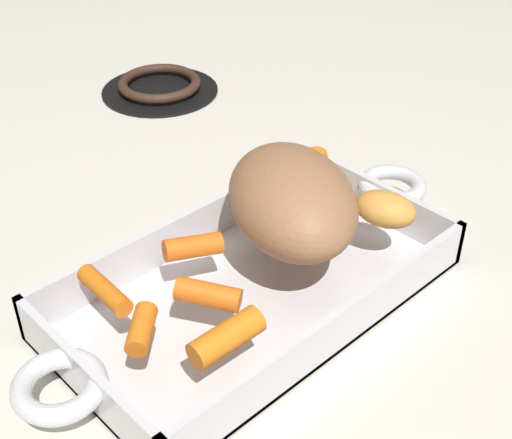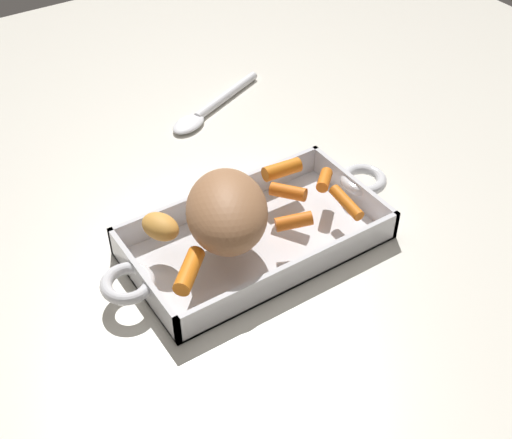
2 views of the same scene
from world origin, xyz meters
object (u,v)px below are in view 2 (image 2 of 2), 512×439
(baby_carrot_center_left, at_px, (282,169))
(baby_carrot_long, at_px, (189,271))
(baby_carrot_southwest, at_px, (294,221))
(baby_carrot_northeast, at_px, (346,202))
(potato_halved, at_px, (160,227))
(pork_roast, at_px, (228,212))
(baby_carrot_center_right, at_px, (324,180))
(baby_carrot_southeast, at_px, (288,192))
(serving_spoon, at_px, (209,109))
(roasting_dish, at_px, (256,237))

(baby_carrot_center_left, relative_size, baby_carrot_long, 0.86)
(baby_carrot_southwest, bearing_deg, baby_carrot_northeast, 175.77)
(baby_carrot_southwest, relative_size, potato_halved, 0.89)
(baby_carrot_southwest, bearing_deg, pork_roast, -23.79)
(baby_carrot_center_right, bearing_deg, potato_halved, -7.46)
(pork_roast, height_order, baby_carrot_northeast, pork_roast)
(baby_carrot_center_left, xyz_separation_m, baby_carrot_southwest, (0.05, 0.10, -0.00))
(baby_carrot_long, relative_size, baby_carrot_southeast, 1.31)
(baby_carrot_center_left, height_order, baby_carrot_northeast, baby_carrot_center_left)
(baby_carrot_center_right, height_order, baby_carrot_northeast, same)
(baby_carrot_southwest, height_order, baby_carrot_southeast, same)
(baby_carrot_long, bearing_deg, pork_roast, -153.67)
(serving_spoon, bearing_deg, baby_carrot_southeast, 57.76)
(roasting_dish, relative_size, pork_roast, 2.99)
(baby_carrot_northeast, bearing_deg, potato_halved, -20.15)
(roasting_dish, bearing_deg, baby_carrot_southwest, 133.25)
(baby_carrot_center_left, bearing_deg, serving_spoon, -96.82)
(baby_carrot_center_left, bearing_deg, potato_halved, 5.27)
(roasting_dish, height_order, potato_halved, potato_halved)
(baby_carrot_southeast, bearing_deg, baby_carrot_center_left, -115.04)
(baby_carrot_center_right, relative_size, baby_carrot_southwest, 0.83)
(roasting_dish, bearing_deg, baby_carrot_southeast, -165.49)
(roasting_dish, distance_m, pork_roast, 0.08)
(baby_carrot_southwest, relative_size, serving_spoon, 0.22)
(roasting_dish, relative_size, serving_spoon, 1.99)
(baby_carrot_southeast, xyz_separation_m, serving_spoon, (-0.05, -0.32, -0.05))
(baby_carrot_center_left, bearing_deg, baby_carrot_northeast, 107.27)
(roasting_dish, distance_m, baby_carrot_southeast, 0.08)
(baby_carrot_center_right, xyz_separation_m, baby_carrot_southeast, (0.06, -0.01, 0.00))
(roasting_dish, relative_size, baby_carrot_center_right, 11.01)
(potato_halved, bearing_deg, roasting_dish, 159.89)
(baby_carrot_center_left, height_order, baby_carrot_long, same)
(baby_carrot_long, bearing_deg, serving_spoon, -123.12)
(baby_carrot_southeast, bearing_deg, baby_carrot_center_right, 174.90)
(baby_carrot_center_left, relative_size, baby_carrot_southeast, 1.13)
(pork_roast, bearing_deg, baby_carrot_center_right, -175.11)
(baby_carrot_southwest, distance_m, baby_carrot_southeast, 0.06)
(roasting_dish, bearing_deg, potato_halved, -20.11)
(baby_carrot_southwest, xyz_separation_m, baby_carrot_long, (0.16, 0.01, 0.00))
(pork_roast, distance_m, baby_carrot_long, 0.10)
(roasting_dish, xyz_separation_m, baby_carrot_southeast, (-0.07, -0.02, 0.04))
(baby_carrot_long, height_order, baby_carrot_southeast, baby_carrot_long)
(baby_carrot_southwest, bearing_deg, potato_halved, -27.77)
(potato_halved, bearing_deg, baby_carrot_northeast, 159.85)
(baby_carrot_center_left, bearing_deg, baby_carrot_center_right, 126.84)
(baby_carrot_southeast, height_order, serving_spoon, baby_carrot_southeast)
(pork_roast, xyz_separation_m, baby_carrot_center_left, (-0.13, -0.07, -0.03))
(baby_carrot_southwest, xyz_separation_m, baby_carrot_southeast, (-0.03, -0.06, -0.00))
(pork_roast, bearing_deg, baby_carrot_center_left, -153.43)
(potato_halved, height_order, serving_spoon, potato_halved)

